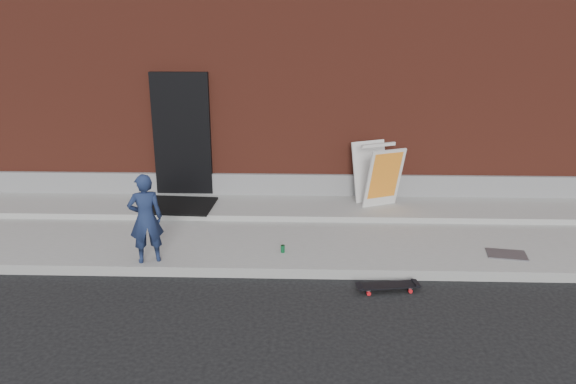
{
  "coord_description": "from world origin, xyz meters",
  "views": [
    {
      "loc": [
        -0.34,
        -7.06,
        3.6
      ],
      "look_at": [
        -0.59,
        0.8,
        1.01
      ],
      "focal_mm": 35.0,
      "sensor_mm": 36.0,
      "label": 1
    }
  ],
  "objects_px": {
    "soda_can": "(283,249)",
    "skateboard": "(388,286)",
    "pizza_sign": "(378,174)",
    "child": "(146,219)"
  },
  "relations": [
    {
      "from": "child",
      "to": "pizza_sign",
      "type": "relative_size",
      "value": 1.18
    },
    {
      "from": "soda_can",
      "to": "skateboard",
      "type": "bearing_deg",
      "value": -31.17
    },
    {
      "from": "pizza_sign",
      "to": "skateboard",
      "type": "bearing_deg",
      "value": -93.38
    },
    {
      "from": "pizza_sign",
      "to": "soda_can",
      "type": "height_order",
      "value": "pizza_sign"
    },
    {
      "from": "skateboard",
      "to": "soda_can",
      "type": "xyz_separation_m",
      "value": [
        -1.44,
        0.87,
        0.13
      ]
    },
    {
      "from": "skateboard",
      "to": "pizza_sign",
      "type": "bearing_deg",
      "value": 86.62
    },
    {
      "from": "skateboard",
      "to": "pizza_sign",
      "type": "height_order",
      "value": "pizza_sign"
    },
    {
      "from": "child",
      "to": "pizza_sign",
      "type": "xyz_separation_m",
      "value": [
        3.51,
        2.31,
        0.0
      ]
    },
    {
      "from": "child",
      "to": "soda_can",
      "type": "relative_size",
      "value": 11.58
    },
    {
      "from": "child",
      "to": "soda_can",
      "type": "distance_m",
      "value": 2.03
    }
  ]
}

